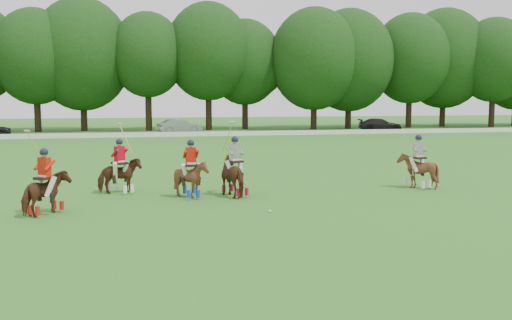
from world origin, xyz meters
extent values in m
plane|color=#297120|center=(0.00, 0.00, 0.00)|extent=(180.00, 180.00, 0.00)
cylinder|color=black|center=(-11.63, 48.49, 2.32)|extent=(0.70, 0.70, 4.64)
ellipsoid|color=black|center=(-11.63, 48.49, 7.95)|extent=(8.80, 8.80, 10.13)
cylinder|color=black|center=(-6.99, 49.52, 2.16)|extent=(0.70, 0.70, 4.31)
ellipsoid|color=black|center=(-6.99, 49.52, 8.31)|extent=(10.67, 10.67, 12.27)
cylinder|color=black|center=(-0.04, 48.00, 2.62)|extent=(0.70, 0.70, 5.24)
ellipsoid|color=black|center=(-0.04, 48.00, 8.26)|extent=(8.06, 8.06, 9.26)
cylinder|color=black|center=(6.63, 48.24, 2.59)|extent=(0.70, 0.70, 5.19)
ellipsoid|color=black|center=(6.63, 48.24, 8.75)|extent=(9.50, 9.50, 10.92)
cylinder|color=black|center=(11.06, 49.62, 2.24)|extent=(0.70, 0.70, 4.48)
ellipsoid|color=black|center=(11.06, 49.62, 7.71)|extent=(8.60, 8.60, 9.89)
cylinder|color=black|center=(18.54, 46.82, 2.11)|extent=(0.70, 0.70, 4.21)
ellipsoid|color=black|center=(18.54, 46.82, 8.00)|extent=(10.11, 10.11, 11.63)
cylinder|color=black|center=(23.25, 48.17, 2.03)|extent=(0.70, 0.70, 4.07)
ellipsoid|color=black|center=(23.25, 48.17, 7.99)|extent=(10.46, 10.46, 12.03)
cylinder|color=black|center=(31.16, 48.38, 2.40)|extent=(0.70, 0.70, 4.79)
ellipsoid|color=black|center=(31.16, 48.38, 8.35)|extent=(9.47, 9.47, 10.89)
cylinder|color=black|center=(36.59, 49.92, 2.22)|extent=(0.70, 0.70, 4.44)
ellipsoid|color=black|center=(36.59, 49.92, 8.51)|extent=(10.84, 10.84, 12.47)
cylinder|color=black|center=(41.42, 46.74, 2.43)|extent=(0.70, 0.70, 4.86)
ellipsoid|color=black|center=(41.42, 46.74, 8.21)|extent=(8.94, 8.94, 10.28)
cube|color=white|center=(0.00, 38.00, 0.22)|extent=(120.00, 0.10, 0.44)
imported|color=gray|center=(2.85, 42.50, 0.74)|extent=(4.74, 2.84, 1.48)
imported|color=black|center=(24.77, 42.50, 0.68)|extent=(4.96, 2.77, 1.36)
imported|color=#432112|center=(-4.52, 2.77, 0.67)|extent=(1.55, 1.69, 1.34)
cube|color=black|center=(-4.52, 2.77, 1.16)|extent=(0.69, 0.71, 0.08)
cylinder|color=tan|center=(-4.75, 2.96, 2.08)|extent=(0.50, 0.62, 1.08)
imported|color=#432112|center=(-2.33, 6.38, 0.67)|extent=(1.75, 1.72, 1.34)
cube|color=black|center=(-2.33, 6.38, 1.16)|extent=(0.69, 0.71, 0.08)
cylinder|color=tan|center=(-2.09, 6.56, 2.08)|extent=(0.50, 0.62, 1.08)
imported|color=#432112|center=(0.22, 4.85, 0.69)|extent=(1.19, 1.32, 1.39)
cube|color=black|center=(0.22, 4.85, 1.20)|extent=(0.47, 0.58, 0.08)
cylinder|color=tan|center=(0.52, 4.86, 1.12)|extent=(0.04, 0.21, 1.29)
imported|color=#432112|center=(1.84, 4.88, 0.75)|extent=(1.35, 1.93, 1.49)
cube|color=black|center=(1.84, 4.88, 1.29)|extent=(0.60, 0.67, 0.08)
cylinder|color=tan|center=(1.56, 4.78, 2.21)|extent=(0.28, 0.74, 1.08)
imported|color=#432112|center=(9.35, 5.12, 0.71)|extent=(1.42, 1.53, 1.43)
cube|color=black|center=(9.35, 5.12, 1.24)|extent=(0.56, 0.65, 0.08)
cylinder|color=tan|center=(9.06, 5.05, 1.16)|extent=(0.08, 0.21, 1.29)
sphere|color=white|center=(2.39, 1.61, 0.04)|extent=(0.09, 0.09, 0.09)
camera|label=1|loc=(-1.84, -15.70, 3.63)|focal=40.00mm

